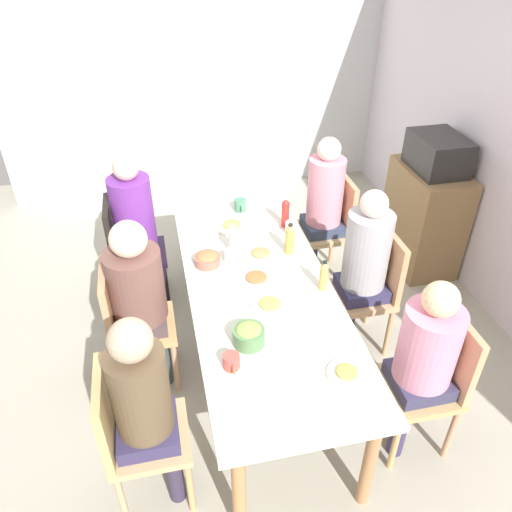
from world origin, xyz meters
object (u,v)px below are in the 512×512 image
Objects in this scene: plate_1 at (261,254)px; bottle_2 at (285,213)px; person_2 at (145,400)px; bottle_3 at (290,240)px; person_0 at (323,200)px; dining_table at (256,284)px; person_3 at (139,290)px; chair_2 at (131,432)px; chair_4 at (372,286)px; chair_5 at (128,248)px; plate_4 at (232,226)px; bottle_1 at (324,276)px; chair_0 at (332,224)px; microwave at (438,153)px; plate_0 at (347,373)px; chair_3 at (129,321)px; plate_3 at (256,279)px; person_5 at (135,220)px; cup_2 at (231,362)px; person_4 at (364,260)px; chair_1 at (432,377)px; person_1 at (424,355)px; side_cabinet at (424,218)px; bottle_0 at (233,240)px; bowl_0 at (249,335)px; plate_2 at (270,305)px; cup_3 at (240,205)px; bowl_1 at (207,259)px; cup_0 at (229,256)px; cup_1 at (292,228)px.

bottle_2 is (-0.33, 0.26, 0.10)m from plate_1.
person_2 is 1.43m from bottle_3.
person_0 is at bearing 138.79° from person_2.
person_3 is at bearing -90.00° from dining_table.
chair_4 is at bearing 116.90° from chair_2.
plate_4 is (0.23, 0.77, 0.24)m from chair_5.
person_0 reaches higher than bottle_1.
microwave is (-0.02, 0.84, 0.53)m from chair_0.
plate_0 is (0.07, 1.08, 0.24)m from chair_2.
chair_3 reaches higher than plate_3.
person_5 is 10.27× the size of cup_2.
microwave is (-0.02, 0.93, 0.30)m from person_0.
dining_table is 0.73m from person_4.
microwave is (-0.84, 0.84, 0.53)m from chair_4.
chair_2 is at bearing -44.59° from chair_0.
bottle_3 is 1.54m from microwave.
chair_3 is 3.85× the size of bottle_2.
person_1 is at bearing -90.00° from chair_1.
chair_5 is (-1.66, -0.09, -0.22)m from person_2.
bottle_0 is at bearing -72.61° from side_cabinet.
person_5 reaches higher than chair_4.
person_2 is 1.29m from bottle_0.
bottle_1 is (-0.35, 0.53, 0.04)m from bowl_0.
plate_4 is at bearing -162.96° from plate_1.
cup_2 is at bearing -31.37° from bottle_3.
plate_2 is 1.13m from cup_3.
cup_3 reaches higher than plate_2.
bowl_0 is at bearing 24.98° from chair_5.
chair_3 is at bearing -70.57° from bowl_1.
microwave is at bearing 141.34° from plate_0.
chair_2 is 3.72× the size of plate_4.
bowl_1 is (-1.02, 0.44, 0.05)m from person_2.
person_2 is 1.36× the size of side_cabinet.
cup_0 is at bearing -159.76° from plate_0.
plate_2 is at bearing -2.17° from cup_3.
chair_3 is 3.87× the size of plate_1.
plate_2 is 0.26m from plate_3.
cup_3 is at bearing -163.45° from bottle_1.
cup_1 is 1.02× the size of cup_2.
bottle_2 is 1.03× the size of bottle_3.
side_cabinet is at bearing 129.49° from bottle_1.
plate_4 is at bearing -73.38° from person_0.
bottle_2 is (0.30, -0.39, 0.11)m from person_0.
bottle_0 is (-0.09, -0.17, 0.08)m from plate_1.
chair_2 is 1.81m from bottle_2.
chair_1 is 1.56m from person_2.
plate_2 is at bearing 9.98° from bottle_0.
person_5 is 0.72m from plate_4.
chair_4 is 0.67m from bottle_3.
cup_2 is (0.72, 0.53, 0.26)m from chair_3.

